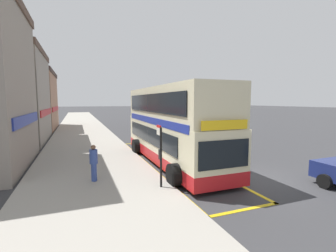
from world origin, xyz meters
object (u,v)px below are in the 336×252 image
object	(u,v)px
parked_car_silver_behind	(148,116)
pedestrian_waiting_near_sign	(94,162)
bus_stop_sign	(160,150)
parked_car_white_across	(180,123)
double_decker_bus	(171,128)
parked_car_black_far	(150,120)

from	to	relation	value
parked_car_silver_behind	pedestrian_waiting_near_sign	world-z (taller)	pedestrian_waiting_near_sign
parked_car_silver_behind	pedestrian_waiting_near_sign	bearing A→B (deg)	-111.42
bus_stop_sign	parked_car_white_across	bearing A→B (deg)	63.92
parked_car_white_across	pedestrian_waiting_near_sign	bearing A→B (deg)	56.21
double_decker_bus	bus_stop_sign	xyz separation A→B (m)	(-2.06, -3.93, -0.43)
parked_car_white_across	parked_car_black_far	xyz separation A→B (m)	(-2.21, 5.88, 0.00)
bus_stop_sign	parked_car_white_across	xyz separation A→B (m)	(9.29, 18.97, -0.83)
double_decker_bus	pedestrian_waiting_near_sign	bearing A→B (deg)	-153.35
pedestrian_waiting_near_sign	parked_car_white_across	bearing A→B (deg)	55.81
double_decker_bus	bus_stop_sign	distance (m)	4.46
parked_car_white_across	bus_stop_sign	bearing A→B (deg)	64.31
double_decker_bus	parked_car_silver_behind	size ratio (longest dim) A/B	2.56
parked_car_silver_behind	parked_car_white_across	bearing A→B (deg)	-92.31
bus_stop_sign	parked_car_black_far	xyz separation A→B (m)	(7.07, 24.85, -0.83)
double_decker_bus	parked_car_white_across	xyz separation A→B (m)	(7.22, 15.04, -1.26)
bus_stop_sign	double_decker_bus	bearing A→B (deg)	62.30
double_decker_bus	parked_car_silver_behind	world-z (taller)	double_decker_bus
double_decker_bus	pedestrian_waiting_near_sign	size ratio (longest dim) A/B	6.75
pedestrian_waiting_near_sign	parked_car_black_far	bearing A→B (deg)	67.61
double_decker_bus	parked_car_black_far	world-z (taller)	double_decker_bus
parked_car_white_across	parked_car_silver_behind	bearing A→B (deg)	-90.74
parked_car_silver_behind	double_decker_bus	bearing A→B (deg)	-105.06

